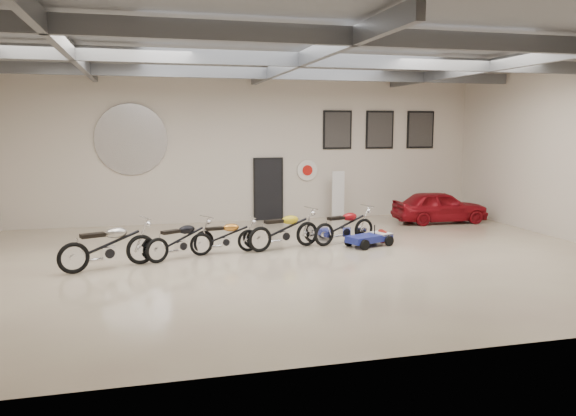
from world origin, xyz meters
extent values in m
cube|color=#C1B493|center=(0.00, 0.00, 0.00)|extent=(16.00, 12.00, 0.01)
cube|color=slate|center=(0.00, 0.00, 5.00)|extent=(16.00, 12.00, 0.01)
cube|color=beige|center=(0.00, 6.00, 2.50)|extent=(16.00, 0.02, 5.00)
cube|color=black|center=(0.50, 5.95, 1.05)|extent=(0.92, 0.08, 2.10)
imported|color=maroon|center=(6.00, 4.00, 0.54)|extent=(1.42, 3.22, 1.08)
camera|label=1|loc=(-3.58, -12.89, 3.21)|focal=35.00mm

